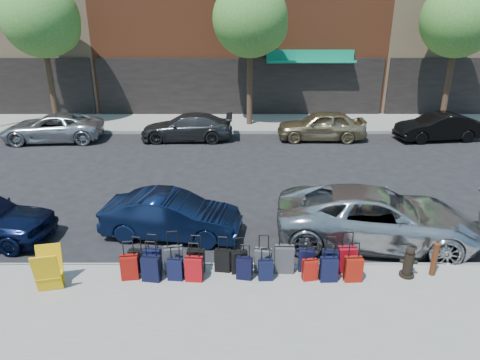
{
  "coord_description": "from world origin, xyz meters",
  "views": [
    {
      "loc": [
        -0.04,
        -13.38,
        5.83
      ],
      "look_at": [
        -0.03,
        -1.5,
        1.16
      ],
      "focal_mm": 32.0,
      "sensor_mm": 36.0,
      "label": 1
    }
  ],
  "objects_px": {
    "car_far_0": "(52,128)",
    "bollard": "(435,259)",
    "car_far_1": "(187,127)",
    "car_far_3": "(438,127)",
    "tree_center": "(253,21)",
    "display_rack": "(49,270)",
    "tree_left": "(44,21)",
    "tree_right": "(462,21)",
    "car_near_2": "(376,217)",
    "suitcase_front_5": "(239,262)",
    "fire_hydrant": "(409,263)",
    "car_near_1": "(172,216)",
    "car_far_2": "(321,125)"
  },
  "relations": [
    {
      "from": "tree_center",
      "to": "display_rack",
      "type": "bearing_deg",
      "value": -107.91
    },
    {
      "from": "fire_hydrant",
      "to": "car_near_1",
      "type": "height_order",
      "value": "car_near_1"
    },
    {
      "from": "suitcase_front_5",
      "to": "car_far_2",
      "type": "bearing_deg",
      "value": 64.33
    },
    {
      "from": "tree_left",
      "to": "tree_center",
      "type": "relative_size",
      "value": 1.0
    },
    {
      "from": "car_near_2",
      "to": "car_far_0",
      "type": "relative_size",
      "value": 1.12
    },
    {
      "from": "display_rack",
      "to": "car_far_0",
      "type": "xyz_separation_m",
      "value": [
        -4.88,
        12.17,
        0.03
      ]
    },
    {
      "from": "tree_left",
      "to": "car_near_2",
      "type": "height_order",
      "value": "tree_left"
    },
    {
      "from": "tree_left",
      "to": "car_far_3",
      "type": "xyz_separation_m",
      "value": [
        19.44,
        -2.7,
        -4.75
      ]
    },
    {
      "from": "car_near_2",
      "to": "car_far_1",
      "type": "distance_m",
      "value": 11.73
    },
    {
      "from": "bollard",
      "to": "car_near_1",
      "type": "xyz_separation_m",
      "value": [
        -6.34,
        2.13,
        0.05
      ]
    },
    {
      "from": "fire_hydrant",
      "to": "car_far_3",
      "type": "bearing_deg",
      "value": 74.22
    },
    {
      "from": "tree_right",
      "to": "display_rack",
      "type": "distance_m",
      "value": 21.95
    },
    {
      "from": "tree_right",
      "to": "car_far_1",
      "type": "relative_size",
      "value": 1.64
    },
    {
      "from": "tree_center",
      "to": "bollard",
      "type": "height_order",
      "value": "tree_center"
    },
    {
      "from": "suitcase_front_5",
      "to": "bollard",
      "type": "xyz_separation_m",
      "value": [
        4.48,
        -0.11,
        0.14
      ]
    },
    {
      "from": "fire_hydrant",
      "to": "car_near_1",
      "type": "distance_m",
      "value": 6.14
    },
    {
      "from": "tree_center",
      "to": "car_near_2",
      "type": "distance_m",
      "value": 13.78
    },
    {
      "from": "suitcase_front_5",
      "to": "car_far_3",
      "type": "relative_size",
      "value": 0.22
    },
    {
      "from": "tree_left",
      "to": "car_far_2",
      "type": "bearing_deg",
      "value": -10.76
    },
    {
      "from": "car_far_0",
      "to": "car_near_1",
      "type": "bearing_deg",
      "value": 32.58
    },
    {
      "from": "car_far_1",
      "to": "car_far_3",
      "type": "distance_m",
      "value": 12.17
    },
    {
      "from": "bollard",
      "to": "car_far_2",
      "type": "distance_m",
      "value": 11.84
    },
    {
      "from": "suitcase_front_5",
      "to": "car_far_3",
      "type": "height_order",
      "value": "car_far_3"
    },
    {
      "from": "suitcase_front_5",
      "to": "car_far_3",
      "type": "xyz_separation_m",
      "value": [
        9.63,
        11.64,
        0.23
      ]
    },
    {
      "from": "car_far_2",
      "to": "car_far_3",
      "type": "bearing_deg",
      "value": 90.16
    },
    {
      "from": "tree_left",
      "to": "fire_hydrant",
      "type": "distance_m",
      "value": 20.53
    },
    {
      "from": "tree_left",
      "to": "fire_hydrant",
      "type": "bearing_deg",
      "value": -46.65
    },
    {
      "from": "tree_right",
      "to": "car_far_2",
      "type": "bearing_deg",
      "value": -160.03
    },
    {
      "from": "tree_center",
      "to": "fire_hydrant",
      "type": "xyz_separation_m",
      "value": [
        3.18,
        -14.5,
        -4.91
      ]
    },
    {
      "from": "tree_left",
      "to": "car_far_1",
      "type": "xyz_separation_m",
      "value": [
        7.27,
        -2.66,
        -4.77
      ]
    },
    {
      "from": "bollard",
      "to": "car_near_2",
      "type": "distance_m",
      "value": 2.01
    },
    {
      "from": "display_rack",
      "to": "car_near_2",
      "type": "distance_m",
      "value": 8.15
    },
    {
      "from": "tree_left",
      "to": "fire_hydrant",
      "type": "xyz_separation_m",
      "value": [
        13.68,
        -14.5,
        -4.91
      ]
    },
    {
      "from": "car_near_1",
      "to": "car_far_3",
      "type": "xyz_separation_m",
      "value": [
        11.49,
        9.62,
        0.03
      ]
    },
    {
      "from": "tree_center",
      "to": "car_near_2",
      "type": "xyz_separation_m",
      "value": [
        2.97,
        -12.62,
        -4.68
      ]
    },
    {
      "from": "car_far_2",
      "to": "car_near_1",
      "type": "bearing_deg",
      "value": -30.13
    },
    {
      "from": "tree_right",
      "to": "car_near_1",
      "type": "xyz_separation_m",
      "value": [
        -13.05,
        -12.31,
        -4.79
      ]
    },
    {
      "from": "bollard",
      "to": "tree_center",
      "type": "bearing_deg",
      "value": 104.69
    },
    {
      "from": "car_near_2",
      "to": "tree_left",
      "type": "bearing_deg",
      "value": 54.75
    },
    {
      "from": "bollard",
      "to": "car_near_2",
      "type": "relative_size",
      "value": 0.15
    },
    {
      "from": "car_near_2",
      "to": "car_far_3",
      "type": "distance_m",
      "value": 11.57
    },
    {
      "from": "fire_hydrant",
      "to": "car_far_0",
      "type": "relative_size",
      "value": 0.16
    },
    {
      "from": "tree_right",
      "to": "car_near_2",
      "type": "height_order",
      "value": "tree_right"
    },
    {
      "from": "car_near_2",
      "to": "car_far_2",
      "type": "xyz_separation_m",
      "value": [
        0.32,
        10.0,
        -0.01
      ]
    },
    {
      "from": "car_near_2",
      "to": "car_far_1",
      "type": "bearing_deg",
      "value": 39.81
    },
    {
      "from": "car_near_2",
      "to": "tree_center",
      "type": "bearing_deg",
      "value": 21.12
    },
    {
      "from": "car_far_0",
      "to": "bollard",
      "type": "bearing_deg",
      "value": 44.83
    },
    {
      "from": "bollard",
      "to": "car_far_0",
      "type": "bearing_deg",
      "value": 139.2
    },
    {
      "from": "car_near_1",
      "to": "car_far_2",
      "type": "relative_size",
      "value": 0.89
    },
    {
      "from": "fire_hydrant",
      "to": "display_rack",
      "type": "height_order",
      "value": "display_rack"
    }
  ]
}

